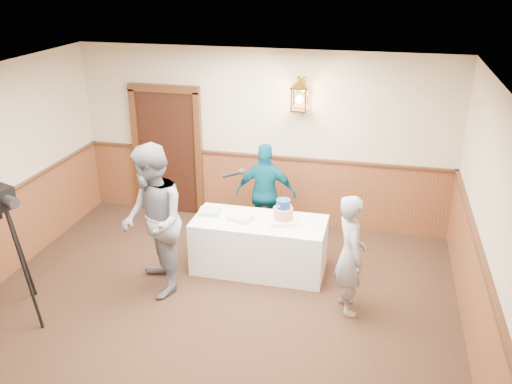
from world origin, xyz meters
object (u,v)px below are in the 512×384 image
at_px(sheet_cake_yellow, 241,218).
at_px(tv_camera_rig, 9,260).
at_px(tiered_cake, 283,214).
at_px(assistant_p, 266,193).
at_px(baker, 350,255).
at_px(interviewer, 153,222).
at_px(display_table, 259,245).
at_px(sheet_cake_green, 210,212).

xyz_separation_m(sheet_cake_yellow, tv_camera_rig, (-2.34, -1.71, -0.02)).
bearing_deg(tiered_cake, assistant_p, 116.28).
relative_size(tiered_cake, baker, 0.25).
xyz_separation_m(interviewer, baker, (2.44, 0.14, -0.23)).
bearing_deg(assistant_p, display_table, 92.37).
bearing_deg(baker, assistant_p, 19.86).
height_order(display_table, assistant_p, assistant_p).
bearing_deg(tv_camera_rig, sheet_cake_green, 63.85).
xyz_separation_m(tiered_cake, tv_camera_rig, (-2.91, -1.76, -0.12)).
height_order(tiered_cake, interviewer, interviewer).
bearing_deg(tv_camera_rig, display_table, 54.09).
bearing_deg(baker, sheet_cake_green, 48.41).
distance_m(display_table, sheet_cake_yellow, 0.48).
bearing_deg(assistant_p, tiered_cake, 111.60).
height_order(assistant_p, tv_camera_rig, tv_camera_rig).
distance_m(display_table, tv_camera_rig, 3.15).
bearing_deg(sheet_cake_green, sheet_cake_yellow, -9.54).
xyz_separation_m(baker, assistant_p, (-1.38, 1.57, 0.01)).
relative_size(baker, tv_camera_rig, 0.90).
distance_m(baker, tv_camera_rig, 4.00).
relative_size(tiered_cake, sheet_cake_yellow, 1.25).
bearing_deg(display_table, baker, -28.38).
xyz_separation_m(tiered_cake, assistant_p, (-0.43, 0.87, -0.11)).
relative_size(sheet_cake_green, assistant_p, 0.18).
height_order(display_table, tv_camera_rig, tv_camera_rig).
bearing_deg(display_table, tv_camera_rig, -145.99).
bearing_deg(tiered_cake, baker, -36.25).
distance_m(tiered_cake, sheet_cake_yellow, 0.59).
xyz_separation_m(display_table, sheet_cake_green, (-0.72, 0.04, 0.41)).
height_order(sheet_cake_yellow, assistant_p, assistant_p).
bearing_deg(interviewer, tiered_cake, 86.81).
bearing_deg(tv_camera_rig, assistant_p, 66.73).
distance_m(tiered_cake, assistant_p, 0.98).
bearing_deg(sheet_cake_green, interviewer, -117.53).
relative_size(sheet_cake_yellow, assistant_p, 0.20).
relative_size(sheet_cake_green, interviewer, 0.14).
relative_size(interviewer, baker, 1.30).
bearing_deg(interviewer, sheet_cake_yellow, 98.37).
xyz_separation_m(interviewer, assistant_p, (1.06, 1.71, -0.22)).
height_order(tiered_cake, sheet_cake_green, tiered_cake).
distance_m(sheet_cake_green, tv_camera_rig, 2.59).
xyz_separation_m(sheet_cake_yellow, sheet_cake_green, (-0.47, 0.08, 0.00)).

